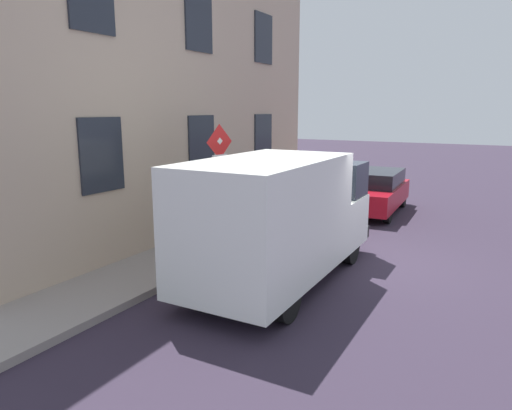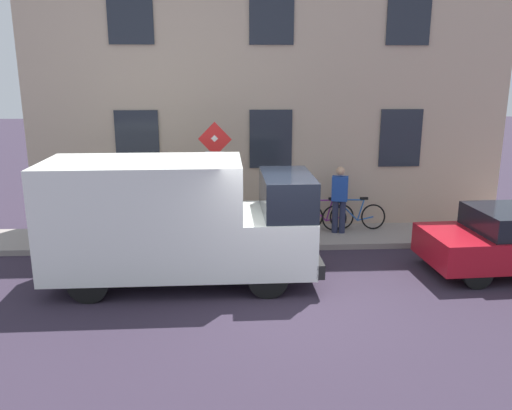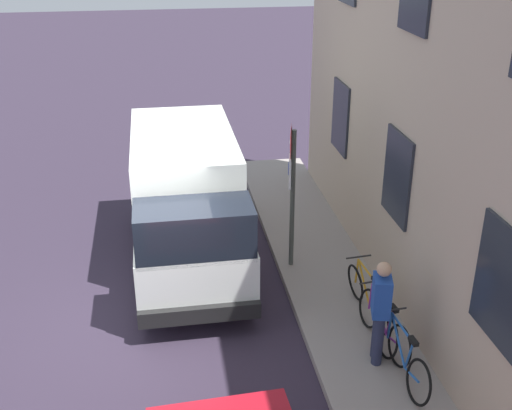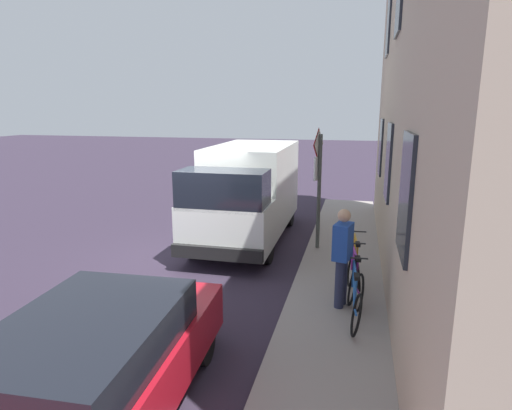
% 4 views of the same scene
% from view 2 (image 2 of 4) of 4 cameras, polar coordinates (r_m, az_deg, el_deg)
% --- Properties ---
extents(ground_plane, '(80.00, 80.00, 0.00)m').
position_cam_2_polar(ground_plane, '(9.96, 3.65, -10.15)').
color(ground_plane, '#2F2636').
extents(sidewalk_slab, '(1.73, 14.43, 0.14)m').
position_cam_2_polar(sidewalk_slab, '(13.16, 1.87, -3.57)').
color(sidewalk_slab, gray).
rests_on(sidewalk_slab, ground_plane).
extents(building_facade, '(0.75, 12.43, 7.71)m').
position_cam_2_polar(building_facade, '(13.72, 1.55, 13.25)').
color(building_facade, '#BFA88F').
rests_on(building_facade, ground_plane).
extents(sign_post_stacked, '(0.19, 0.55, 2.79)m').
position_cam_2_polar(sign_post_stacked, '(12.00, -4.51, 4.23)').
color(sign_post_stacked, '#474C47').
rests_on(sign_post_stacked, sidewalk_slab).
extents(delivery_van, '(2.04, 5.34, 2.50)m').
position_cam_2_polar(delivery_van, '(10.34, -8.84, -1.47)').
color(delivery_van, white).
rests_on(delivery_van, ground_plane).
extents(bicycle_blue, '(0.46, 1.72, 0.89)m').
position_cam_2_polar(bicycle_blue, '(13.68, 10.74, -1.19)').
color(bicycle_blue, black).
rests_on(bicycle_blue, sidewalk_slab).
extents(bicycle_purple, '(0.48, 1.71, 0.89)m').
position_cam_2_polar(bicycle_purple, '(13.51, 7.35, -1.26)').
color(bicycle_purple, black).
rests_on(bicycle_purple, sidewalk_slab).
extents(bicycle_orange, '(0.46, 1.71, 0.89)m').
position_cam_2_polar(bicycle_orange, '(13.38, 3.88, -1.32)').
color(bicycle_orange, black).
rests_on(bicycle_orange, sidewalk_slab).
extents(pedestrian, '(0.35, 0.45, 1.72)m').
position_cam_2_polar(pedestrian, '(13.22, 9.21, 0.84)').
color(pedestrian, '#262B47').
rests_on(pedestrian, sidewalk_slab).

